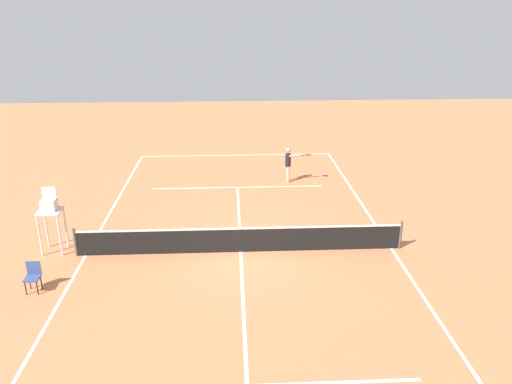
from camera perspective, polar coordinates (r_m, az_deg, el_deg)
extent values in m
plane|color=#D37A4C|center=(18.33, -1.76, -6.82)|extent=(60.00, 60.00, 0.00)
cube|color=white|center=(29.90, -2.29, 4.22)|extent=(11.11, 0.10, 0.01)
cube|color=white|center=(19.23, 15.14, -6.19)|extent=(0.10, 24.84, 0.01)
cube|color=white|center=(19.07, -18.82, -6.85)|extent=(0.10, 24.84, 0.01)
cube|color=white|center=(24.59, -2.11, 0.54)|extent=(8.34, 0.10, 0.01)
cube|color=white|center=(18.33, -1.76, -6.81)|extent=(0.10, 13.66, 0.01)
cylinder|color=#4C4C51|center=(19.10, 16.14, -4.72)|extent=(0.10, 0.10, 1.07)
cylinder|color=#4C4C51|center=(18.93, -19.88, -5.40)|extent=(0.10, 0.10, 1.07)
cube|color=black|center=(18.12, -1.77, -5.54)|extent=(11.71, 0.03, 0.91)
cube|color=white|center=(17.92, -1.79, -4.18)|extent=(11.71, 0.04, 0.06)
cylinder|color=#D8A884|center=(25.37, 3.56, 2.13)|extent=(0.12, 0.12, 0.83)
cylinder|color=#D8A884|center=(25.19, 3.70, 1.99)|extent=(0.12, 0.12, 0.83)
cylinder|color=black|center=(25.05, 3.67, 3.66)|extent=(0.28, 0.28, 0.65)
sphere|color=#D8A884|center=(24.91, 3.70, 4.78)|extent=(0.23, 0.23, 0.23)
cylinder|color=#D8A884|center=(25.21, 3.54, 3.86)|extent=(0.09, 0.09, 0.57)
cylinder|color=#D8A884|center=(24.90, 4.45, 4.13)|extent=(0.58, 0.20, 0.09)
cylinder|color=black|center=(25.04, 5.35, 4.19)|extent=(0.26, 0.09, 0.04)
ellipsoid|color=red|center=(25.13, 5.98, 4.24)|extent=(0.37, 0.34, 0.04)
sphere|color=#CCE033|center=(24.09, 2.56, 0.18)|extent=(0.07, 0.07, 0.07)
cylinder|color=silver|center=(19.05, -21.44, -4.65)|extent=(0.07, 0.07, 1.55)
cylinder|color=silver|center=(19.29, -23.42, -4.63)|extent=(0.07, 0.07, 1.55)
cylinder|color=silver|center=(19.65, -20.84, -3.78)|extent=(0.07, 0.07, 1.55)
cylinder|color=silver|center=(19.88, -22.76, -3.78)|extent=(0.07, 0.07, 1.55)
cube|color=silver|center=(19.16, -22.43, -2.01)|extent=(0.80, 0.80, 0.06)
cube|color=silver|center=(19.08, -22.53, -1.38)|extent=(0.50, 0.44, 0.40)
cube|color=silver|center=(19.14, -22.48, -0.18)|extent=(0.50, 0.06, 0.50)
cylinder|color=#262626|center=(17.12, -23.64, -10.00)|extent=(0.04, 0.04, 0.45)
cylinder|color=#262626|center=(17.24, -24.75, -9.95)|extent=(0.04, 0.04, 0.45)
cylinder|color=#262626|center=(17.40, -23.26, -9.42)|extent=(0.04, 0.04, 0.45)
cylinder|color=#262626|center=(17.53, -24.35, -9.37)|extent=(0.04, 0.04, 0.45)
cube|color=#38518C|center=(17.20, -24.12, -8.95)|extent=(0.44, 0.44, 0.06)
cube|color=#38518C|center=(17.27, -24.00, -7.87)|extent=(0.44, 0.04, 0.44)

